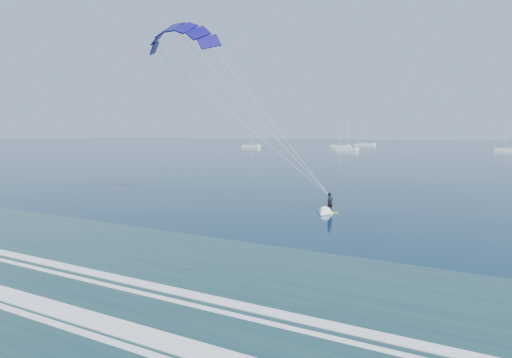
{
  "coord_description": "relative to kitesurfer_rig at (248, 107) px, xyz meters",
  "views": [
    {
      "loc": [
        23.77,
        -5.75,
        7.08
      ],
      "look_at": [
        5.48,
        26.04,
        3.33
      ],
      "focal_mm": 32.0,
      "sensor_mm": 36.0,
      "label": 1
    }
  ],
  "objects": [
    {
      "name": "sailboat_1",
      "position": [
        -50.89,
        169.51,
        -8.64
      ],
      "size": [
        9.19,
        2.4,
        12.55
      ],
      "color": "white",
      "rests_on": "ground"
    },
    {
      "name": "sailboat_3",
      "position": [
        16.95,
        159.35,
        -8.66
      ],
      "size": [
        6.86,
        2.4,
        9.77
      ],
      "color": "white",
      "rests_on": "ground"
    },
    {
      "name": "sailboat_0",
      "position": [
        -88.17,
        150.01,
        -8.65
      ],
      "size": [
        9.18,
        2.4,
        12.42
      ],
      "color": "white",
      "rests_on": "ground"
    },
    {
      "name": "sailboat_7",
      "position": [
        -36.11,
        134.9,
        -8.65
      ],
      "size": [
        8.51,
        2.4,
        11.36
      ],
      "color": "white",
      "rests_on": "ground"
    },
    {
      "name": "sailboat_2",
      "position": [
        -50.56,
        207.03,
        -8.63
      ],
      "size": [
        10.9,
        2.4,
        14.39
      ],
      "color": "white",
      "rests_on": "ground"
    },
    {
      "name": "kitesurfer_rig",
      "position": [
        0.0,
        0.0,
        0.0
      ],
      "size": [
        19.86,
        6.59,
        18.28
      ],
      "color": "gold",
      "rests_on": "ground"
    }
  ]
}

